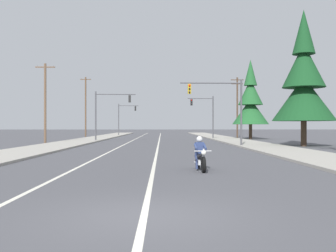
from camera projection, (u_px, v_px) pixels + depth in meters
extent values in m
plane|color=#47474C|center=(144.00, 216.00, 8.17)|extent=(400.00, 400.00, 0.00)
cube|color=beige|center=(159.00, 140.00, 53.16)|extent=(0.16, 100.00, 0.01)
cube|color=beige|center=(134.00, 140.00, 53.11)|extent=(0.16, 100.00, 0.01)
cube|color=#9E998E|center=(234.00, 141.00, 48.31)|extent=(4.40, 110.00, 0.14)
cube|color=#9E998E|center=(83.00, 141.00, 48.02)|extent=(4.40, 110.00, 0.14)
cylinder|color=black|center=(203.00, 165.00, 15.67)|extent=(0.16, 0.65, 0.64)
cylinder|color=black|center=(198.00, 161.00, 17.21)|extent=(0.16, 0.65, 0.64)
cylinder|color=silver|center=(203.00, 157.00, 15.77)|extent=(0.09, 0.33, 0.68)
sphere|color=white|center=(204.00, 153.00, 15.62)|extent=(0.20, 0.20, 0.20)
cylinder|color=silver|center=(203.00, 151.00, 15.82)|extent=(0.70, 0.09, 0.04)
ellipsoid|color=black|center=(201.00, 157.00, 16.32)|extent=(0.35, 0.58, 0.28)
cube|color=silver|center=(200.00, 162.00, 16.44)|extent=(0.27, 0.45, 0.24)
cube|color=black|center=(199.00, 157.00, 16.76)|extent=(0.31, 0.54, 0.12)
cube|color=black|center=(198.00, 155.00, 17.16)|extent=(0.22, 0.37, 0.08)
cylinder|color=silver|center=(196.00, 163.00, 16.83)|extent=(0.11, 0.55, 0.08)
cube|color=navy|center=(199.00, 149.00, 16.72)|extent=(0.37, 0.26, 0.56)
sphere|color=silver|center=(199.00, 139.00, 16.70)|extent=(0.26, 0.26, 0.26)
cylinder|color=navy|center=(203.00, 158.00, 16.59)|extent=(0.17, 0.45, 0.30)
cylinder|color=navy|center=(204.00, 165.00, 16.41)|extent=(0.12, 0.16, 0.35)
cylinder|color=navy|center=(205.00, 147.00, 16.48)|extent=(0.13, 0.53, 0.27)
cylinder|color=navy|center=(197.00, 158.00, 16.57)|extent=(0.17, 0.45, 0.30)
cylinder|color=navy|center=(197.00, 165.00, 16.39)|extent=(0.12, 0.16, 0.35)
cylinder|color=navy|center=(196.00, 147.00, 16.45)|extent=(0.13, 0.53, 0.27)
cylinder|color=#47474C|center=(241.00, 113.00, 35.62)|extent=(0.18, 0.18, 6.20)
cylinder|color=#47474C|center=(211.00, 83.00, 35.50)|extent=(5.65, 0.28, 0.11)
cube|color=#B79319|center=(189.00, 89.00, 35.41)|extent=(0.31, 0.25, 0.90)
sphere|color=red|center=(190.00, 85.00, 35.25)|extent=(0.18, 0.18, 0.18)
sphere|color=black|center=(190.00, 89.00, 35.25)|extent=(0.18, 0.18, 0.18)
sphere|color=black|center=(190.00, 92.00, 35.25)|extent=(0.18, 0.18, 0.18)
cylinder|color=#47474C|center=(96.00, 116.00, 47.99)|extent=(0.18, 0.18, 6.20)
cylinder|color=#47474C|center=(116.00, 94.00, 48.18)|extent=(4.94, 0.43, 0.11)
cube|color=black|center=(130.00, 99.00, 48.32)|extent=(0.31, 0.26, 0.90)
sphere|color=red|center=(130.00, 96.00, 48.48)|extent=(0.18, 0.18, 0.18)
sphere|color=black|center=(130.00, 99.00, 48.48)|extent=(0.18, 0.18, 0.18)
sphere|color=black|center=(130.00, 101.00, 48.48)|extent=(0.18, 0.18, 0.18)
cylinder|color=#47474C|center=(213.00, 118.00, 55.55)|extent=(0.18, 0.18, 6.20)
cylinder|color=#47474C|center=(200.00, 98.00, 55.48)|extent=(3.66, 0.20, 0.11)
cube|color=black|center=(191.00, 102.00, 55.43)|extent=(0.31, 0.25, 0.90)
sphere|color=red|center=(192.00, 100.00, 55.27)|extent=(0.18, 0.18, 0.18)
sphere|color=black|center=(192.00, 102.00, 55.27)|extent=(0.18, 0.18, 0.18)
sphere|color=black|center=(192.00, 104.00, 55.27)|extent=(0.18, 0.18, 0.18)
cylinder|color=#47474C|center=(119.00, 120.00, 74.90)|extent=(0.18, 0.18, 6.20)
cylinder|color=#47474C|center=(129.00, 106.00, 75.06)|extent=(3.81, 0.36, 0.11)
cube|color=black|center=(135.00, 109.00, 75.17)|extent=(0.32, 0.26, 0.90)
sphere|color=red|center=(135.00, 107.00, 75.32)|extent=(0.18, 0.18, 0.18)
sphere|color=black|center=(135.00, 109.00, 75.32)|extent=(0.18, 0.18, 0.18)
sphere|color=black|center=(135.00, 110.00, 75.32)|extent=(0.18, 0.18, 0.18)
cylinder|color=brown|center=(45.00, 103.00, 43.13)|extent=(0.26, 0.26, 8.88)
cube|color=brown|center=(45.00, 67.00, 43.13)|extent=(2.18, 0.12, 0.12)
cylinder|color=slate|center=(37.00, 66.00, 43.12)|extent=(0.08, 0.08, 0.12)
cylinder|color=slate|center=(53.00, 66.00, 43.15)|extent=(0.08, 0.08, 0.12)
cylinder|color=#4C3828|center=(237.00, 107.00, 63.26)|extent=(0.26, 0.26, 9.85)
cube|color=#4C3828|center=(237.00, 80.00, 63.26)|extent=(2.10, 0.12, 0.12)
cylinder|color=slate|center=(232.00, 79.00, 63.25)|extent=(0.08, 0.08, 0.12)
cylinder|color=slate|center=(243.00, 79.00, 63.28)|extent=(0.08, 0.08, 0.12)
cube|color=#4C3828|center=(237.00, 84.00, 63.26)|extent=(1.88, 0.12, 0.12)
cylinder|color=slate|center=(232.00, 83.00, 63.25)|extent=(0.08, 0.08, 0.12)
cylinder|color=slate|center=(242.00, 83.00, 63.28)|extent=(0.08, 0.08, 0.12)
cylinder|color=brown|center=(86.00, 107.00, 67.88)|extent=(0.26, 0.26, 10.48)
cube|color=brown|center=(86.00, 79.00, 67.88)|extent=(1.89, 0.12, 0.12)
cylinder|color=slate|center=(81.00, 79.00, 67.87)|extent=(0.08, 0.08, 0.12)
cylinder|color=slate|center=(90.00, 79.00, 67.89)|extent=(0.08, 0.08, 0.12)
cylinder|color=#423023|center=(304.00, 134.00, 36.01)|extent=(0.53, 0.53, 2.37)
cone|color=#14421E|center=(304.00, 99.00, 36.01)|extent=(5.80, 5.80, 4.16)
cone|color=#14421E|center=(304.00, 65.00, 36.01)|extent=(3.94, 3.94, 4.16)
cone|color=#14421E|center=(304.00, 32.00, 36.01)|extent=(2.09, 2.09, 4.16)
cylinder|color=#423023|center=(250.00, 132.00, 56.09)|extent=(0.48, 0.48, 2.15)
cone|color=#1E5628|center=(250.00, 111.00, 56.09)|extent=(5.25, 5.25, 3.76)
cone|color=#1E5628|center=(250.00, 92.00, 56.09)|extent=(3.57, 3.57, 3.76)
cone|color=#1E5628|center=(250.00, 72.00, 56.09)|extent=(1.89, 1.89, 3.76)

